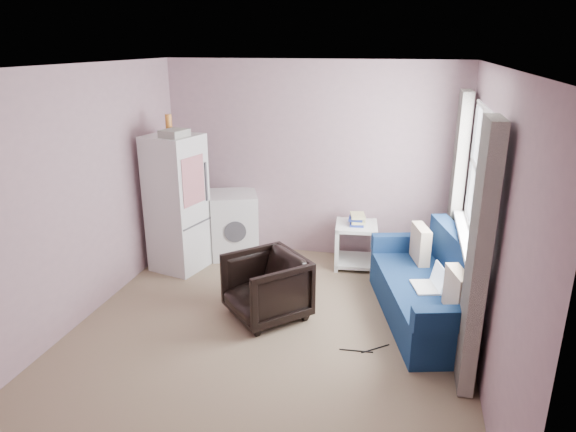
# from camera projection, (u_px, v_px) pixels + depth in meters

# --- Properties ---
(room) EXTENTS (3.84, 4.24, 2.54)m
(room) POSITION_uv_depth(u_px,v_px,m) (270.00, 210.00, 4.63)
(room) COLOR #8C765C
(room) RESTS_ON ground
(armchair) EXTENTS (0.97, 0.97, 0.73)m
(armchair) POSITION_uv_depth(u_px,v_px,m) (266.00, 284.00, 5.19)
(armchair) COLOR black
(armchair) RESTS_ON ground
(fridge) EXTENTS (0.70, 0.69, 1.90)m
(fridge) POSITION_uv_depth(u_px,v_px,m) (177.00, 203.00, 6.20)
(fridge) COLOR silver
(fridge) RESTS_ON ground
(washing_machine) EXTENTS (0.77, 0.77, 0.84)m
(washing_machine) POSITION_uv_depth(u_px,v_px,m) (234.00, 223.00, 6.73)
(washing_machine) COLOR silver
(washing_machine) RESTS_ON ground
(side_table) EXTENTS (0.55, 0.55, 0.69)m
(side_table) POSITION_uv_depth(u_px,v_px,m) (356.00, 242.00, 6.40)
(side_table) COLOR white
(side_table) RESTS_ON ground
(sofa) EXTENTS (1.31, 2.02, 0.83)m
(sofa) POSITION_uv_depth(u_px,v_px,m) (435.00, 292.00, 5.16)
(sofa) COLOR navy
(sofa) RESTS_ON ground
(window_dressing) EXTENTS (0.17, 2.62, 2.18)m
(window_dressing) POSITION_uv_depth(u_px,v_px,m) (466.00, 216.00, 4.93)
(window_dressing) COLOR white
(window_dressing) RESTS_ON ground
(floor_cables) EXTENTS (0.45, 0.20, 0.01)m
(floor_cables) POSITION_uv_depth(u_px,v_px,m) (366.00, 350.00, 4.71)
(floor_cables) COLOR black
(floor_cables) RESTS_ON ground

